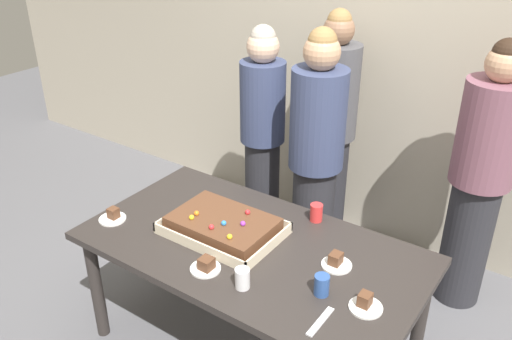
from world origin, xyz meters
The scene contains 15 objects.
interior_back_panel centered at (0.00, 1.60, 1.50)m, with size 8.00×0.12×3.00m, color #B2A893.
party_table centered at (0.00, 0.00, 0.65)m, with size 1.77×0.96×0.73m.
sheet_cake centered at (-0.19, 0.00, 0.78)m, with size 0.61×0.43×0.12m.
plated_slice_near_left centered at (0.44, 0.09, 0.75)m, with size 0.15×0.15×0.07m.
plated_slice_near_right centered at (0.68, -0.10, 0.75)m, with size 0.15×0.15×0.07m.
plated_slice_far_left centered at (-0.77, -0.24, 0.75)m, with size 0.15×0.15×0.07m.
plated_slice_far_right centered at (-0.06, -0.29, 0.75)m, with size 0.15×0.15×0.07m.
drink_cup_nearest centered at (0.16, 0.40, 0.78)m, with size 0.07×0.07×0.10m, color red.
drink_cup_middle centered at (0.48, -0.13, 0.78)m, with size 0.07×0.07×0.10m, color #2D5199.
drink_cup_far_end centered at (0.16, -0.30, 0.78)m, with size 0.07×0.07×0.10m, color white.
cake_server_utensil centered at (0.56, -0.29, 0.74)m, with size 0.03×0.20×0.01m, color silver.
person_serving_front centered at (-0.07, 0.80, 0.89)m, with size 0.34×0.34×1.70m.
person_green_shirt_behind centered at (-0.56, 0.93, 0.86)m, with size 0.31×0.31×1.63m.
person_striped_tie_right centered at (0.83, 1.15, 0.87)m, with size 0.36×0.36×1.69m.
person_far_right_suit centered at (-0.19, 1.23, 0.90)m, with size 0.33×0.33×1.72m.
Camera 1 is at (1.31, -1.84, 2.34)m, focal length 37.30 mm.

